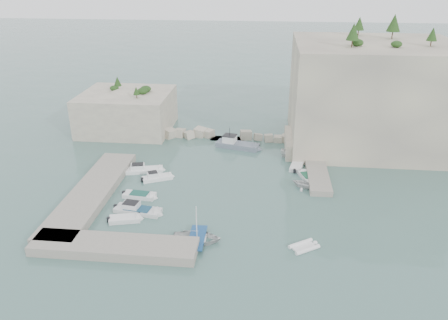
# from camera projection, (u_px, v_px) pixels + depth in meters

# --- Properties ---
(ground) EXTENTS (400.00, 400.00, 0.00)m
(ground) POSITION_uv_depth(u_px,v_px,m) (219.00, 199.00, 57.64)
(ground) COLOR #496E68
(ground) RESTS_ON ground
(cliff_east) EXTENTS (26.00, 22.00, 17.00)m
(cliff_east) POSITION_uv_depth(u_px,v_px,m) (371.00, 94.00, 72.89)
(cliff_east) COLOR beige
(cliff_east) RESTS_ON ground
(cliff_terrace) EXTENTS (8.00, 10.00, 2.50)m
(cliff_terrace) POSITION_uv_depth(u_px,v_px,m) (309.00, 143.00, 72.25)
(cliff_terrace) COLOR beige
(cliff_terrace) RESTS_ON ground
(outcrop_west) EXTENTS (16.00, 14.00, 7.00)m
(outcrop_west) POSITION_uv_depth(u_px,v_px,m) (127.00, 111.00, 80.76)
(outcrop_west) COLOR beige
(outcrop_west) RESTS_ON ground
(quay_west) EXTENTS (5.00, 24.00, 1.10)m
(quay_west) POSITION_uv_depth(u_px,v_px,m) (92.00, 193.00, 58.09)
(quay_west) COLOR #9E9689
(quay_west) RESTS_ON ground
(quay_south) EXTENTS (18.00, 4.00, 1.10)m
(quay_south) POSITION_uv_depth(u_px,v_px,m) (114.00, 247.00, 47.00)
(quay_south) COLOR #9E9689
(quay_south) RESTS_ON ground
(ledge_east) EXTENTS (3.00, 16.00, 0.80)m
(ledge_east) POSITION_uv_depth(u_px,v_px,m) (316.00, 169.00, 65.29)
(ledge_east) COLOR #9E9689
(ledge_east) RESTS_ON ground
(breakwater) EXTENTS (28.00, 3.00, 1.40)m
(breakwater) POSITION_uv_depth(u_px,v_px,m) (228.00, 135.00, 77.42)
(breakwater) COLOR beige
(breakwater) RESTS_ON ground
(motorboat_a) EXTENTS (6.44, 3.22, 1.40)m
(motorboat_a) POSITION_uv_depth(u_px,v_px,m) (144.00, 172.00, 65.27)
(motorboat_a) COLOR white
(motorboat_a) RESTS_ON ground
(motorboat_b) EXTENTS (4.90, 3.41, 1.40)m
(motorboat_b) POSITION_uv_depth(u_px,v_px,m) (158.00, 180.00, 62.90)
(motorboat_b) COLOR white
(motorboat_b) RESTS_ON ground
(motorboat_c) EXTENTS (4.84, 2.14, 0.70)m
(motorboat_c) POSITION_uv_depth(u_px,v_px,m) (140.00, 197.00, 58.15)
(motorboat_c) COLOR white
(motorboat_c) RESTS_ON ground
(motorboat_d) EXTENTS (6.68, 2.87, 1.40)m
(motorboat_d) POSITION_uv_depth(u_px,v_px,m) (138.00, 212.00, 54.59)
(motorboat_d) COLOR silver
(motorboat_d) RESTS_ON ground
(motorboat_e) EXTENTS (4.34, 2.60, 0.70)m
(motorboat_e) POSITION_uv_depth(u_px,v_px,m) (125.00, 221.00, 52.77)
(motorboat_e) COLOR white
(motorboat_e) RESTS_ON ground
(rowboat) EXTENTS (5.49, 3.96, 1.12)m
(rowboat) POSITION_uv_depth(u_px,v_px,m) (197.00, 241.00, 48.86)
(rowboat) COLOR silver
(rowboat) RESTS_ON ground
(inflatable_dinghy) EXTENTS (3.72, 3.22, 0.44)m
(inflatable_dinghy) POSITION_uv_depth(u_px,v_px,m) (304.00, 248.00, 47.70)
(inflatable_dinghy) COLOR white
(inflatable_dinghy) RESTS_ON ground
(tender_east_a) EXTENTS (3.98, 3.76, 1.66)m
(tender_east_a) POSITION_uv_depth(u_px,v_px,m) (303.00, 187.00, 60.67)
(tender_east_a) COLOR silver
(tender_east_a) RESTS_ON ground
(tender_east_b) EXTENTS (2.84, 4.69, 0.70)m
(tender_east_b) POSITION_uv_depth(u_px,v_px,m) (307.00, 179.00, 63.16)
(tender_east_b) COLOR silver
(tender_east_b) RESTS_ON ground
(tender_east_c) EXTENTS (2.81, 5.56, 0.70)m
(tender_east_c) POSITION_uv_depth(u_px,v_px,m) (297.00, 166.00, 67.02)
(tender_east_c) COLOR silver
(tender_east_c) RESTS_ON ground
(tender_east_d) EXTENTS (4.65, 2.57, 1.70)m
(tender_east_d) POSITION_uv_depth(u_px,v_px,m) (293.00, 157.00, 70.41)
(tender_east_d) COLOR white
(tender_east_d) RESTS_ON ground
(work_boat) EXTENTS (8.28, 4.19, 2.20)m
(work_boat) POSITION_uv_depth(u_px,v_px,m) (238.00, 148.00, 73.88)
(work_boat) COLOR slate
(work_boat) RESTS_ON ground
(rowboat_mast) EXTENTS (0.10, 0.10, 4.20)m
(rowboat_mast) POSITION_uv_depth(u_px,v_px,m) (196.00, 221.00, 47.77)
(rowboat_mast) COLOR white
(rowboat_mast) RESTS_ON rowboat
(vegetation) EXTENTS (53.48, 13.88, 13.40)m
(vegetation) POSITION_uv_depth(u_px,v_px,m) (345.00, 35.00, 70.79)
(vegetation) COLOR #1E4219
(vegetation) RESTS_ON ground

